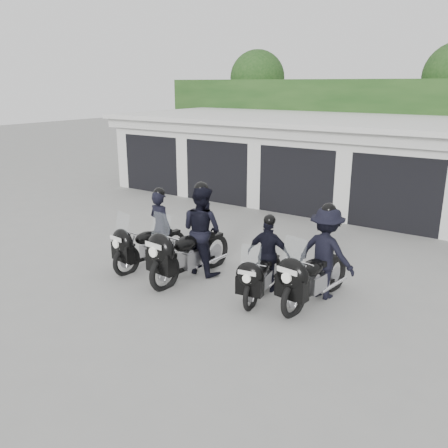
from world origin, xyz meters
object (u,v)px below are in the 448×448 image
Objects in this scene: police_bike_b at (195,236)px; police_bike_d at (321,259)px; police_bike_a at (151,235)px; police_bike_c at (266,260)px.

police_bike_b reaches higher than police_bike_d.
police_bike_c is (2.98, 0.14, -0.04)m from police_bike_a.
police_bike_b is at bearing -164.35° from police_bike_d.
police_bike_b is 1.08× the size of police_bike_d.
police_bike_b is 1.77m from police_bike_c.
police_bike_b is 2.81m from police_bike_d.
police_bike_a is 4.04m from police_bike_d.
police_bike_a is at bearing 174.36° from police_bike_c.
police_bike_c is at bearing 6.07° from police_bike_b.
police_bike_b is at bearing 172.62° from police_bike_c.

